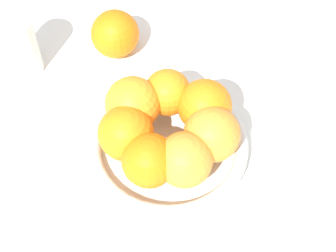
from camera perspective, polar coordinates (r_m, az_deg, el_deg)
ground_plane at (r=0.84m, az=0.00°, el=-2.87°), size 4.00×4.00×0.00m
fruit_bowl at (r=0.82m, az=0.00°, el=-2.20°), size 0.23×0.23×0.04m
orange_pile at (r=0.77m, az=0.05°, el=-0.09°), size 0.20×0.19×0.08m
stray_orange at (r=0.94m, az=-5.40°, el=9.29°), size 0.08×0.08×0.08m
drinking_glass at (r=0.93m, az=-14.90°, el=7.82°), size 0.06×0.06×0.11m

